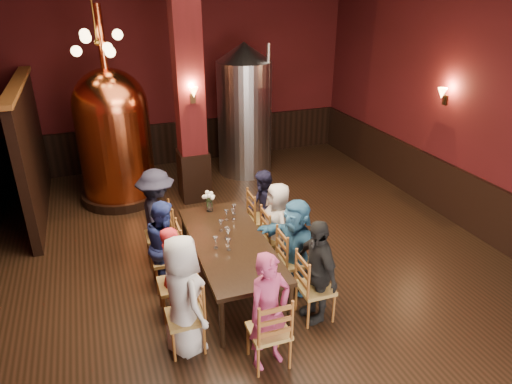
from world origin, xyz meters
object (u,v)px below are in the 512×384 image
object	(u,v)px
dining_table	(230,245)
copper_kettle	(114,135)
person_0	(183,295)
person_1	(174,272)
steel_vessel	(245,110)
rose_vase	(209,198)
person_2	(165,245)

from	to	relation	value
dining_table	copper_kettle	xyz separation A→B (m)	(-1.20, 3.62, 0.66)
person_0	copper_kettle	distance (m)	4.65
dining_table	person_1	bearing A→B (deg)	-158.78
person_0	copper_kettle	world-z (taller)	copper_kettle
dining_table	steel_vessel	distance (m)	4.52
person_1	steel_vessel	distance (m)	5.17
dining_table	copper_kettle	world-z (taller)	copper_kettle
copper_kettle	rose_vase	bearing A→B (deg)	-65.86
rose_vase	copper_kettle	bearing A→B (deg)	114.14
person_2	copper_kettle	size ratio (longest dim) A/B	0.36
dining_table	copper_kettle	size ratio (longest dim) A/B	0.65
steel_vessel	copper_kettle	bearing A→B (deg)	-169.71
dining_table	person_2	distance (m)	0.91
steel_vessel	person_1	bearing A→B (deg)	-119.41
person_0	rose_vase	xyz separation A→B (m)	(0.85, 1.98, 0.21)
dining_table	copper_kettle	bearing A→B (deg)	109.45
person_0	rose_vase	size ratio (longest dim) A/B	4.50
dining_table	person_2	bearing A→B (deg)	158.78
copper_kettle	rose_vase	xyz separation A→B (m)	(1.17, -2.62, -0.38)
dining_table	person_0	xyz separation A→B (m)	(-0.87, -0.98, 0.07)
dining_table	person_0	size ratio (longest dim) A/B	1.59
person_0	person_2	world-z (taller)	person_0
person_0	person_2	distance (m)	1.33
copper_kettle	rose_vase	distance (m)	2.90
dining_table	person_1	distance (m)	0.91
rose_vase	dining_table	bearing A→B (deg)	-88.78
copper_kettle	steel_vessel	xyz separation A→B (m)	(2.85, 0.52, 0.10)
steel_vessel	rose_vase	size ratio (longest dim) A/B	8.61
person_0	person_1	bearing A→B (deg)	-15.38
dining_table	steel_vessel	world-z (taller)	steel_vessel
person_0	steel_vessel	xyz separation A→B (m)	(2.52, 5.12, 0.69)
dining_table	rose_vase	size ratio (longest dim) A/B	7.17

